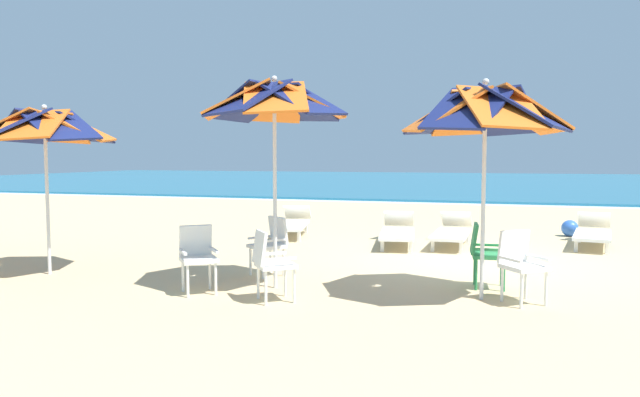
{
  "coord_description": "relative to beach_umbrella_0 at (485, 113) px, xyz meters",
  "views": [
    {
      "loc": [
        0.31,
        -9.69,
        1.77
      ],
      "look_at": [
        -2.72,
        0.29,
        1.0
      ],
      "focal_mm": 32.62,
      "sensor_mm": 36.0,
      "label": 1
    }
  ],
  "objects": [
    {
      "name": "beach_umbrella_1",
      "position": [
        -2.66,
        -0.15,
        0.17
      ],
      "size": [
        2.0,
        2.0,
        2.81
      ],
      "color": "silver",
      "rests_on": "ground"
    },
    {
      "name": "sea",
      "position": [
        -0.16,
        32.72,
        -2.23
      ],
      "size": [
        80.0,
        36.0,
        0.1
      ],
      "primitive_type": "cube",
      "color": "teal",
      "rests_on": "ground"
    },
    {
      "name": "sun_lounger_3",
      "position": [
        -4.16,
        4.74,
        -2.0
      ],
      "size": [
        1.04,
        2.23,
        0.62
      ],
      "color": "white",
      "rests_on": "ground"
    },
    {
      "name": "plastic_chair_0",
      "position": [
        0.01,
        0.67,
        -1.79
      ],
      "size": [
        0.5,
        0.48,
        0.87
      ],
      "color": "#2D8C4C",
      "rests_on": "ground"
    },
    {
      "name": "sun_lounger_0",
      "position": [
        1.97,
        4.99,
        -2.0
      ],
      "size": [
        0.97,
        2.22,
        0.62
      ],
      "color": "white",
      "rests_on": "ground"
    },
    {
      "name": "plastic_chair_4",
      "position": [
        -2.46,
        -0.84,
        -1.79
      ],
      "size": [
        0.63,
        0.63,
        0.87
      ],
      "color": "white",
      "rests_on": "ground"
    },
    {
      "name": "beach_ball",
      "position": [
        1.72,
        6.38,
        -2.1
      ],
      "size": [
        0.36,
        0.36,
        0.36
      ],
      "primitive_type": "sphere",
      "color": "blue",
      "rests_on": "ground"
    },
    {
      "name": "surf_foam",
      "position": [
        -0.16,
        14.42,
        -2.28
      ],
      "size": [
        80.0,
        0.7,
        0.01
      ],
      "primitive_type": "cube",
      "color": "white",
      "rests_on": "ground"
    },
    {
      "name": "ground_plane",
      "position": [
        -0.16,
        2.36,
        -2.28
      ],
      "size": [
        80.0,
        80.0,
        0.0
      ],
      "primitive_type": "plane",
      "color": "#D3B784"
    },
    {
      "name": "beach_umbrella_0",
      "position": [
        0.0,
        0.0,
        0.0
      ],
      "size": [
        2.02,
        2.02,
        2.7
      ],
      "color": "silver",
      "rests_on": "ground"
    },
    {
      "name": "plastic_chair_1",
      "position": [
        0.45,
        -0.01,
        -1.79
      ],
      "size": [
        0.62,
        0.63,
        0.87
      ],
      "color": "white",
      "rests_on": "ground"
    },
    {
      "name": "beach_umbrella_2",
      "position": [
        -6.23,
        -0.28,
        -0.11
      ],
      "size": [
        2.02,
        2.02,
        2.52
      ],
      "color": "silver",
      "rests_on": "ground"
    },
    {
      "name": "plastic_chair_2",
      "position": [
        -3.53,
        -0.68,
        -1.79
      ],
      "size": [
        0.63,
        0.63,
        0.87
      ],
      "color": "white",
      "rests_on": "ground"
    },
    {
      "name": "plastic_chair_3",
      "position": [
        -3.03,
        0.61,
        -1.79
      ],
      "size": [
        0.62,
        0.63,
        0.87
      ],
      "color": "white",
      "rests_on": "ground"
    },
    {
      "name": "sun_lounger_1",
      "position": [
        -0.67,
        4.29,
        -2.0
      ],
      "size": [
        0.7,
        2.17,
        0.62
      ],
      "color": "white",
      "rests_on": "ground"
    },
    {
      "name": "sun_lounger_2",
      "position": [
        -1.7,
        4.05,
        -2.0
      ],
      "size": [
        0.91,
        2.21,
        0.62
      ],
      "color": "white",
      "rests_on": "ground"
    }
  ]
}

